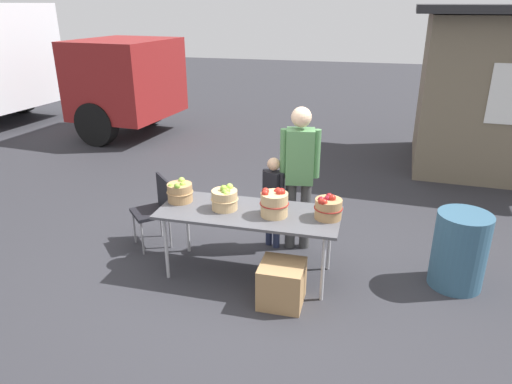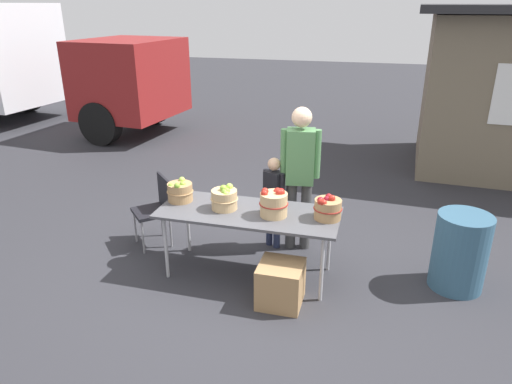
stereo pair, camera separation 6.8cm
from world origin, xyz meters
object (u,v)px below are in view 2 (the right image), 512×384
object	(u,v)px
apple_basket_red_1	(328,208)
box_truck	(3,60)
produce_crate	(281,284)
apple_basket_red_0	(274,203)
trash_barrel	(460,252)
child_customer	(274,196)
folding_chair	(156,205)
market_table	(249,215)
vendor_adult	(300,168)
apple_basket_green_0	(180,191)
apple_basket_green_1	(224,198)

from	to	relation	value
apple_basket_red_1	box_truck	distance (m)	10.02
produce_crate	apple_basket_red_0	bearing A→B (deg)	112.85
trash_barrel	child_customer	bearing A→B (deg)	170.08
folding_chair	trash_barrel	world-z (taller)	folding_chair
market_table	apple_basket_red_0	world-z (taller)	apple_basket_red_0
child_customer	trash_barrel	distance (m)	2.09
child_customer	trash_barrel	world-z (taller)	child_customer
vendor_adult	child_customer	bearing A→B (deg)	0.27
apple_basket_red_1	apple_basket_green_0	bearing A→B (deg)	178.68
apple_basket_green_1	box_truck	distance (m)	9.15
apple_basket_green_0	child_customer	bearing A→B (deg)	33.57
vendor_adult	child_customer	size ratio (longest dim) A/B	1.52
apple_basket_red_1	vendor_adult	bearing A→B (deg)	120.60
apple_basket_red_1	child_customer	size ratio (longest dim) A/B	0.26
apple_basket_green_1	child_customer	bearing A→B (deg)	61.43
apple_basket_green_1	trash_barrel	world-z (taller)	apple_basket_green_1
apple_basket_green_1	apple_basket_green_0	bearing A→B (deg)	171.71
apple_basket_green_0	folding_chair	bearing A→B (deg)	146.52
apple_basket_green_0	vendor_adult	bearing A→B (deg)	28.50
apple_basket_red_0	apple_basket_green_0	bearing A→B (deg)	174.44
apple_basket_red_1	trash_barrel	world-z (taller)	apple_basket_red_1
market_table	vendor_adult	world-z (taller)	vendor_adult
apple_basket_red_0	box_truck	distance (m)	9.60
apple_basket_green_0	apple_basket_red_0	bearing A→B (deg)	-5.56
apple_basket_red_1	box_truck	size ratio (longest dim) A/B	0.04
apple_basket_green_1	box_truck	xyz separation A→B (m)	(-7.41, 5.33, 0.62)
trash_barrel	box_truck	bearing A→B (deg)	153.00
box_truck	produce_crate	world-z (taller)	box_truck
apple_basket_green_0	box_truck	bearing A→B (deg)	142.56
market_table	vendor_adult	xyz separation A→B (m)	(0.40, 0.73, 0.31)
apple_basket_red_0	produce_crate	size ratio (longest dim) A/B	0.70
apple_basket_green_0	folding_chair	distance (m)	0.66
apple_basket_green_1	produce_crate	world-z (taller)	apple_basket_green_1
apple_basket_green_0	apple_basket_green_1	xyz separation A→B (m)	(0.54, -0.08, 0.01)
produce_crate	trash_barrel	bearing A→B (deg)	24.10
child_customer	market_table	bearing A→B (deg)	106.48
box_truck	trash_barrel	world-z (taller)	box_truck
apple_basket_red_1	folding_chair	world-z (taller)	apple_basket_red_1
apple_basket_red_1	apple_basket_red_0	bearing A→B (deg)	-172.81
apple_basket_green_0	apple_basket_red_0	distance (m)	1.08
vendor_adult	trash_barrel	xyz separation A→B (m)	(1.76, -0.41, -0.61)
child_customer	box_truck	bearing A→B (deg)	-5.13
trash_barrel	produce_crate	world-z (taller)	trash_barrel
child_customer	apple_basket_green_1	bearing A→B (deg)	87.17
apple_basket_red_0	trash_barrel	world-z (taller)	apple_basket_red_0
child_customer	produce_crate	xyz separation A→B (m)	(0.34, -1.12, -0.45)
apple_basket_green_1	apple_basket_red_1	distance (m)	1.08
market_table	box_truck	distance (m)	9.37
box_truck	produce_crate	xyz separation A→B (m)	(8.12, -5.77, -1.27)
trash_barrel	apple_basket_green_0	bearing A→B (deg)	-175.22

